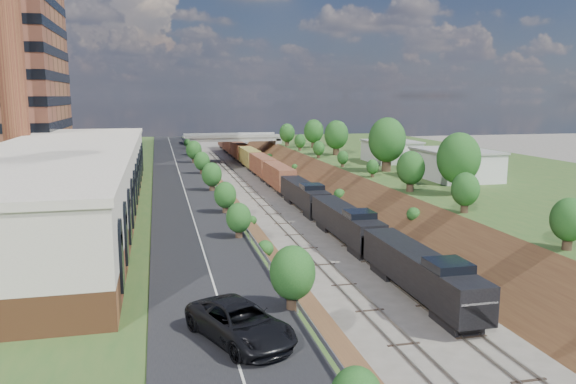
# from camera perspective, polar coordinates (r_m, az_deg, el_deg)

# --- Properties ---
(platform_left) EXTENTS (44.00, 180.00, 5.00)m
(platform_left) POSITION_cam_1_polar(r_m,az_deg,el_deg) (83.90, -22.77, -0.95)
(platform_left) COLOR #315724
(platform_left) RESTS_ON ground
(platform_right) EXTENTS (44.00, 180.00, 5.00)m
(platform_right) POSITION_cam_1_polar(r_m,az_deg,el_deg) (97.48, 19.04, 0.67)
(platform_right) COLOR #315724
(platform_right) RESTS_ON ground
(embankment_left) EXTENTS (10.00, 180.00, 10.00)m
(embankment_left) POSITION_cam_1_polar(r_m,az_deg,el_deg) (83.49, -7.61, -2.06)
(embankment_left) COLOR brown
(embankment_left) RESTS_ON ground
(embankment_right) EXTENTS (10.00, 180.00, 10.00)m
(embankment_right) POSITION_cam_1_polar(r_m,az_deg,el_deg) (88.27, 6.76, -1.40)
(embankment_right) COLOR brown
(embankment_right) RESTS_ON ground
(rail_left_track) EXTENTS (1.58, 180.00, 0.18)m
(rail_left_track) POSITION_cam_1_polar(r_m,az_deg,el_deg) (84.65, -1.94, -1.76)
(rail_left_track) COLOR gray
(rail_left_track) RESTS_ON ground
(rail_right_track) EXTENTS (1.58, 180.00, 0.18)m
(rail_right_track) POSITION_cam_1_polar(r_m,az_deg,el_deg) (85.79, 1.47, -1.60)
(rail_right_track) COLOR gray
(rail_right_track) RESTS_ON ground
(road) EXTENTS (8.00, 180.00, 0.10)m
(road) POSITION_cam_1_polar(r_m,az_deg,el_deg) (82.31, -10.80, 1.25)
(road) COLOR black
(road) RESTS_ON platform_left
(guardrail) EXTENTS (0.10, 171.00, 0.70)m
(guardrail) POSITION_cam_1_polar(r_m,az_deg,el_deg) (82.31, -7.96, 1.68)
(guardrail) COLOR #99999E
(guardrail) RESTS_ON platform_left
(commercial_building) EXTENTS (14.30, 62.30, 7.00)m
(commercial_building) POSITION_cam_1_polar(r_m,az_deg,el_deg) (60.71, -21.85, 1.04)
(commercial_building) COLOR brown
(commercial_building) RESTS_ON platform_left
(smokestack) EXTENTS (3.20, 3.20, 40.00)m
(smokestack) POSITION_cam_1_polar(r_m,az_deg,el_deg) (79.72, -26.54, 14.54)
(smokestack) COLOR brown
(smokestack) RESTS_ON platform_left
(overpass) EXTENTS (24.50, 8.30, 7.40)m
(overpass) POSITION_cam_1_polar(r_m,az_deg,el_deg) (145.10, -5.73, 4.93)
(overpass) COLOR gray
(overpass) RESTS_ON ground
(white_building_near) EXTENTS (9.00, 12.00, 4.00)m
(white_building_near) POSITION_cam_1_polar(r_m,az_deg,el_deg) (85.22, 16.64, 2.62)
(white_building_near) COLOR silver
(white_building_near) RESTS_ON platform_right
(white_building_far) EXTENTS (8.00, 10.00, 3.60)m
(white_building_far) POSITION_cam_1_polar(r_m,az_deg,el_deg) (104.58, 10.43, 4.01)
(white_building_far) COLOR silver
(white_building_far) RESTS_ON platform_right
(tree_right_large) EXTENTS (5.25, 5.25, 7.61)m
(tree_right_large) POSITION_cam_1_polar(r_m,az_deg,el_deg) (71.40, 16.94, 3.23)
(tree_right_large) COLOR #473323
(tree_right_large) RESTS_ON platform_right
(tree_left_crest) EXTENTS (2.45, 2.45, 3.55)m
(tree_left_crest) POSITION_cam_1_polar(r_m,az_deg,el_deg) (43.11, -3.63, -3.57)
(tree_left_crest) COLOR #473323
(tree_left_crest) RESTS_ON platform_left
(freight_train) EXTENTS (3.06, 155.95, 4.57)m
(freight_train) POSITION_cam_1_polar(r_m,az_deg,el_deg) (116.41, -2.52, 2.65)
(freight_train) COLOR black
(freight_train) RESTS_ON ground
(suv) EXTENTS (5.48, 7.35, 1.86)m
(suv) POSITION_cam_1_polar(r_m,az_deg,el_deg) (28.18, -4.88, -13.10)
(suv) COLOR black
(suv) RESTS_ON road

